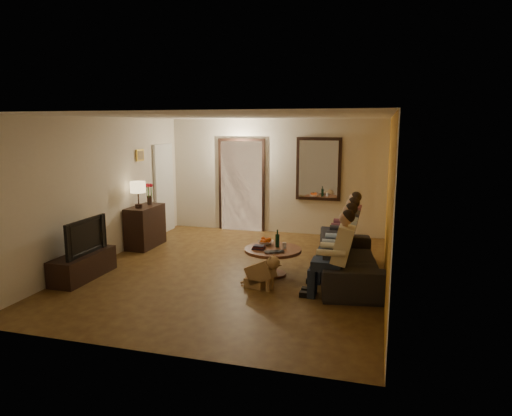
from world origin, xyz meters
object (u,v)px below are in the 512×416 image
(person_c, at_px, (345,238))
(wine_bottle, at_px, (277,238))
(dresser, at_px, (145,226))
(bowl, at_px, (266,243))
(tv, at_px, (81,236))
(laptop, at_px, (275,253))
(person_d, at_px, (348,230))
(table_lamp, at_px, (138,195))
(tv_stand, at_px, (83,266))
(dog, at_px, (260,271))
(coffee_table, at_px, (273,262))
(person_b, at_px, (342,247))
(person_a, at_px, (338,258))
(sofa, at_px, (349,259))

(person_c, height_order, wine_bottle, person_c)
(dresser, height_order, bowl, dresser)
(tv, relative_size, laptop, 3.04)
(person_c, distance_m, person_d, 0.60)
(bowl, xyz_separation_m, laptop, (0.28, -0.50, -0.02))
(tv, bearing_deg, dresser, 0.00)
(table_lamp, xyz_separation_m, tv_stand, (0.00, -1.83, -0.91))
(dresser, relative_size, dog, 1.69)
(tv_stand, distance_m, laptop, 3.13)
(coffee_table, bearing_deg, person_b, -8.70)
(person_b, xyz_separation_m, person_c, (0.00, 0.60, 0.00))
(dog, bearing_deg, wine_bottle, 99.25)
(person_a, height_order, dog, person_a)
(dog, bearing_deg, sofa, 47.68)
(person_b, bearing_deg, table_lamp, 166.07)
(person_d, distance_m, laptop, 1.67)
(person_d, bearing_deg, wine_bottle, -139.56)
(coffee_table, bearing_deg, bowl, 129.29)
(dog, xyz_separation_m, coffee_table, (0.03, 0.68, -0.06))
(dresser, xyz_separation_m, laptop, (3.04, -1.34, 0.04))
(table_lamp, bearing_deg, laptop, -20.18)
(person_a, height_order, person_b, same)
(bowl, relative_size, wine_bottle, 0.84)
(person_a, xyz_separation_m, person_c, (0.00, 1.20, 0.00))
(coffee_table, bearing_deg, table_lamp, 164.10)
(person_a, xyz_separation_m, wine_bottle, (-1.09, 0.87, 0.01))
(tv, height_order, person_a, person_a)
(dresser, height_order, table_lamp, table_lamp)
(table_lamp, bearing_deg, person_b, -13.93)
(dresser, bearing_deg, person_c, -8.80)
(person_a, distance_m, person_b, 0.60)
(tv, xyz_separation_m, dog, (2.91, 0.30, -0.42))
(tv_stand, relative_size, laptop, 3.74)
(person_d, bearing_deg, dresser, 179.56)
(person_c, xyz_separation_m, laptop, (-1.04, -0.71, -0.14))
(tv_stand, distance_m, wine_bottle, 3.21)
(tv, xyz_separation_m, laptop, (3.04, 0.71, -0.23))
(person_d, relative_size, bowl, 4.63)
(person_b, xyz_separation_m, laptop, (-1.04, -0.11, -0.14))
(sofa, height_order, bowl, sofa)
(dresser, xyz_separation_m, dog, (2.91, -1.74, -0.14))
(sofa, xyz_separation_m, bowl, (-1.42, 0.09, 0.14))
(tv, distance_m, laptop, 3.13)
(coffee_table, xyz_separation_m, laptop, (0.10, -0.28, 0.24))
(table_lamp, bearing_deg, tv, -90.00)
(table_lamp, relative_size, person_a, 0.45)
(dog, bearing_deg, tv, -158.97)
(tv, distance_m, person_d, 4.55)
(coffee_table, xyz_separation_m, wine_bottle, (0.05, 0.10, 0.38))
(person_c, xyz_separation_m, coffee_table, (-1.14, -0.43, -0.38))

